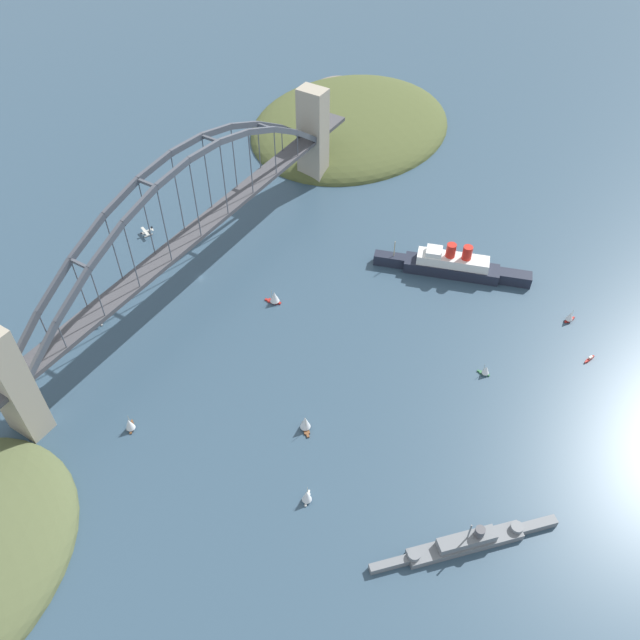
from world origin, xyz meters
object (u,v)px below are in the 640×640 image
naval_cruiser (467,542)px  small_boat_0 (486,370)px  seaplane_second_in_formation (96,320)px  small_boat_4 (590,359)px  small_boat_3 (307,496)px  small_boat_5 (305,423)px  small_boat_1 (130,424)px  small_boat_2 (570,316)px  harbor_arch_bridge (192,230)px  ocean_liner (453,265)px  small_boat_6 (274,297)px  seaplane_taxiing_near_bridge (147,232)px

naval_cruiser → small_boat_0: size_ratio=9.02×
seaplane_second_in_formation → small_boat_4: size_ratio=1.48×
seaplane_second_in_formation → small_boat_3: size_ratio=1.23×
naval_cruiser → small_boat_5: 84.65m
small_boat_1 → small_boat_2: bearing=139.4°
small_boat_2 → small_boat_3: (160.32, -61.02, 0.50)m
small_boat_5 → harbor_arch_bridge: bearing=-117.6°
ocean_liner → small_boat_5: ocean_liner is taller
small_boat_1 → small_boat_0: bearing=132.8°
small_boat_0 → small_boat_4: (-36.17, 40.77, -2.30)m
harbor_arch_bridge → small_boat_6: (-5.16, 47.23, -29.56)m
harbor_arch_bridge → naval_cruiser: bearing=70.0°
ocean_liner → small_boat_3: size_ratio=10.20×
seaplane_taxiing_near_bridge → ocean_liner: bearing=110.8°
small_boat_0 → small_boat_2: bearing=157.5°
small_boat_5 → small_boat_1: bearing=-57.9°
small_boat_1 → small_boat_3: bearing=97.8°
seaplane_taxiing_near_bridge → small_boat_4: size_ratio=1.32×
seaplane_taxiing_near_bridge → small_boat_2: size_ratio=1.25×
small_boat_3 → small_boat_6: size_ratio=0.90×
naval_cruiser → small_boat_0: (-86.28, -26.39, 0.12)m
naval_cruiser → small_boat_6: bearing=-117.5°
small_boat_1 → small_boat_2: small_boat_1 is taller
small_boat_3 → ocean_liner: bearing=-177.6°
small_boat_2 → seaplane_taxiing_near_bridge: bearing=-75.4°
small_boat_6 → small_boat_3: bearing=41.0°
naval_cruiser → small_boat_5: naval_cruiser is taller
harbor_arch_bridge → ocean_liner: (-77.80, 118.84, -27.68)m
small_boat_3 → small_boat_4: bearing=150.7°
seaplane_taxiing_near_bridge → small_boat_2: bearing=104.6°
ocean_liner → seaplane_second_in_formation: (134.80, -141.96, -3.79)m
small_boat_4 → harbor_arch_bridge: bearing=-75.2°
naval_cruiser → small_boat_2: size_ratio=8.02×
small_boat_6 → harbor_arch_bridge: bearing=-83.8°
seaplane_taxiing_near_bridge → small_boat_5: 171.98m
harbor_arch_bridge → naval_cruiser: (68.79, 189.31, -30.54)m
small_boat_5 → small_boat_0: bearing=141.8°
naval_cruiser → small_boat_0: 90.23m
seaplane_second_in_formation → small_boat_0: size_ratio=1.57×
small_boat_0 → small_boat_6: size_ratio=0.70×
naval_cruiser → seaplane_taxiing_near_bridge: (-81.74, -241.41, -0.90)m
seaplane_taxiing_near_bridge → small_boat_2: (-62.14, 238.91, 1.41)m
ocean_liner → small_boat_4: size_ratio=12.24×
seaplane_taxiing_near_bridge → seaplane_second_in_formation: bearing=22.5°
small_boat_1 → small_boat_2: 226.91m
seaplane_second_in_formation → small_boat_1: size_ratio=1.25×
ocean_liner → seaplane_taxiing_near_bridge: bearing=-69.2°
harbor_arch_bridge → small_boat_0: bearing=96.1°
ocean_liner → seaplane_taxiing_near_bridge: 182.86m
harbor_arch_bridge → naval_cruiser: size_ratio=5.02×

